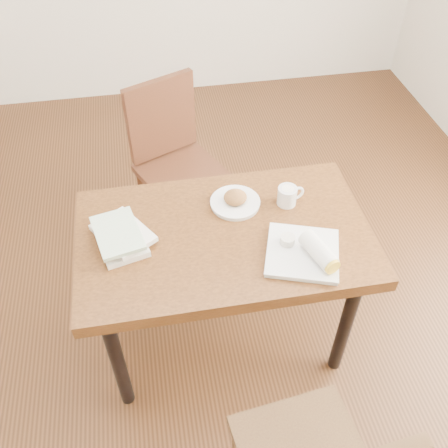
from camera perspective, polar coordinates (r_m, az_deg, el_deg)
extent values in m
cube|color=#472814|center=(2.64, 0.00, -12.47)|extent=(4.00, 5.00, 0.01)
cube|color=brown|center=(2.07, 0.00, -1.57)|extent=(1.20, 0.73, 0.06)
cylinder|color=black|center=(2.21, -12.10, -14.97)|extent=(0.06, 0.06, 0.69)
cylinder|color=black|center=(2.32, 13.76, -11.05)|extent=(0.06, 0.06, 0.69)
cylinder|color=black|center=(2.52, -12.43, -4.56)|extent=(0.06, 0.06, 0.69)
cylinder|color=black|center=(2.62, 9.83, -1.64)|extent=(0.06, 0.06, 0.69)
cylinder|color=#452E13|center=(2.20, 11.00, -21.56)|extent=(0.04, 0.04, 0.45)
cylinder|color=#421F13|center=(3.12, -3.39, 5.16)|extent=(0.04, 0.04, 0.45)
cylinder|color=#421F13|center=(3.00, -9.21, 2.61)|extent=(0.04, 0.04, 0.45)
cylinder|color=#421F13|center=(2.90, 0.40, 1.43)|extent=(0.04, 0.04, 0.45)
cylinder|color=#421F13|center=(2.77, -5.73, -1.50)|extent=(0.04, 0.04, 0.45)
cube|color=#421F13|center=(2.78, -4.77, 5.74)|extent=(0.56, 0.56, 0.04)
cube|color=#421F13|center=(2.76, -7.18, 11.95)|extent=(0.38, 0.20, 0.45)
cylinder|color=white|center=(2.16, 1.28, 2.39)|extent=(0.21, 0.21, 0.01)
cylinder|color=white|center=(2.16, 1.29, 2.58)|extent=(0.22, 0.22, 0.01)
ellipsoid|color=#B27538|center=(2.14, 1.30, 3.07)|extent=(0.11, 0.11, 0.06)
cylinder|color=white|center=(2.16, 7.22, 3.21)|extent=(0.08, 0.08, 0.08)
torus|color=white|center=(2.18, 8.34, 3.52)|extent=(0.07, 0.03, 0.07)
cylinder|color=tan|center=(2.14, 7.31, 3.97)|extent=(0.07, 0.07, 0.01)
cylinder|color=#F2E5CC|center=(2.14, 7.31, 4.03)|extent=(0.05, 0.05, 0.00)
cube|color=white|center=(1.98, 8.93, -3.35)|extent=(0.35, 0.35, 0.02)
cube|color=white|center=(1.97, 8.97, -3.13)|extent=(0.35, 0.35, 0.01)
cylinder|color=white|center=(1.93, 10.75, -3.03)|extent=(0.12, 0.18, 0.07)
cylinder|color=yellow|center=(1.89, 12.22, -4.72)|extent=(0.07, 0.04, 0.06)
cylinder|color=silver|center=(1.98, 7.27, -1.81)|extent=(0.06, 0.06, 0.03)
cylinder|color=red|center=(1.97, 7.31, -1.57)|extent=(0.05, 0.05, 0.01)
cube|color=white|center=(2.04, -11.72, -1.76)|extent=(0.23, 0.29, 0.03)
cube|color=silver|center=(2.03, -11.46, -1.02)|extent=(0.27, 0.29, 0.02)
cube|color=#79AC73|center=(2.01, -12.09, -1.01)|extent=(0.22, 0.28, 0.02)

